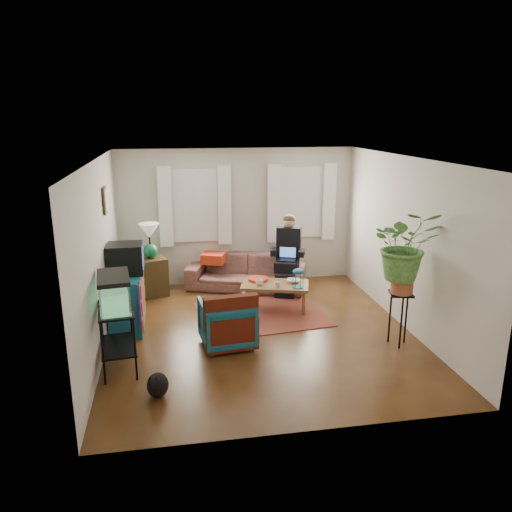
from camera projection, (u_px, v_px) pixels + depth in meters
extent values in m
cube|color=#4F2B14|center=(261.00, 333.00, 7.57)|extent=(4.50, 5.00, 0.01)
cube|color=white|center=(261.00, 159.00, 6.86)|extent=(4.50, 5.00, 0.01)
cube|color=silver|center=(237.00, 217.00, 9.58)|extent=(4.50, 0.01, 2.60)
cube|color=silver|center=(308.00, 316.00, 4.84)|extent=(4.50, 0.01, 2.60)
cube|color=silver|center=(100.00, 257.00, 6.84)|extent=(0.01, 5.00, 2.60)
cube|color=silver|center=(406.00, 243.00, 7.59)|extent=(0.01, 5.00, 2.60)
cube|color=white|center=(195.00, 205.00, 9.36)|extent=(1.08, 0.04, 1.38)
cube|color=white|center=(301.00, 202.00, 9.70)|extent=(1.08, 0.04, 1.38)
cube|color=white|center=(195.00, 206.00, 9.29)|extent=(1.36, 0.06, 1.50)
cube|color=white|center=(302.00, 203.00, 9.63)|extent=(1.36, 0.06, 1.50)
cube|color=#3D2616|center=(106.00, 200.00, 7.47)|extent=(0.04, 0.32, 0.40)
cube|color=brown|center=(262.00, 314.00, 8.25)|extent=(2.17, 1.82, 0.01)
imported|color=brown|center=(246.00, 267.00, 9.41)|extent=(2.35, 1.56, 0.86)
cube|color=#412E18|center=(152.00, 277.00, 9.08)|extent=(0.62, 0.62, 0.70)
cube|color=#105662|center=(127.00, 302.00, 7.64)|extent=(0.48, 0.95, 0.86)
cube|color=black|center=(125.00, 259.00, 7.56)|extent=(0.53, 0.48, 0.46)
cube|color=black|center=(118.00, 339.00, 6.36)|extent=(0.51, 0.81, 0.85)
cube|color=#7FD899|center=(114.00, 292.00, 6.18)|extent=(0.46, 0.73, 0.45)
ellipsoid|color=black|center=(158.00, 383.00, 5.83)|extent=(0.34, 0.44, 0.33)
imported|color=navy|center=(227.00, 320.00, 7.08)|extent=(0.79, 0.75, 0.74)
cube|color=#9E0A0A|center=(231.00, 318.00, 6.77)|extent=(0.76, 0.25, 0.61)
cube|color=brown|center=(275.00, 297.00, 8.42)|extent=(1.24, 0.89, 0.46)
imported|color=white|center=(259.00, 282.00, 8.27)|extent=(0.15, 0.15, 0.10)
imported|color=beige|center=(277.00, 285.00, 8.16)|extent=(0.12, 0.12, 0.10)
imported|color=white|center=(293.00, 281.00, 8.42)|extent=(0.27, 0.27, 0.05)
cylinder|color=#B21414|center=(258.00, 279.00, 8.52)|extent=(0.42, 0.42, 0.04)
cube|color=black|center=(399.00, 319.00, 7.08)|extent=(0.40, 0.40, 0.78)
imported|color=#599947|center=(404.00, 256.00, 6.83)|extent=(1.04, 0.95, 0.99)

